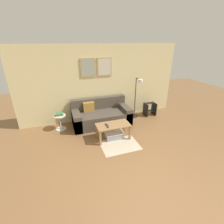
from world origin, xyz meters
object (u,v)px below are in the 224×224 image
object	(u,v)px
coffee_table	(113,127)
side_table	(60,121)
floor_lamp	(137,96)
couch	(101,116)
remote_control	(108,126)
step_stool	(150,109)
storage_bin	(114,135)
book_stack	(59,114)
cell_phone	(106,125)

from	to	relation	value
coffee_table	side_table	world-z (taller)	side_table
floor_lamp	side_table	xyz separation A→B (m)	(-2.67, 0.02, -0.54)
couch	remote_control	world-z (taller)	couch
couch	floor_lamp	world-z (taller)	floor_lamp
side_table	step_stool	xyz separation A→B (m)	(3.28, 0.04, -0.04)
storage_bin	couch	bearing A→B (deg)	96.31
step_stool	book_stack	bearing A→B (deg)	-179.27
couch	storage_bin	size ratio (longest dim) A/B	3.54
couch	cell_phone	distance (m)	1.00
couch	coffee_table	size ratio (longest dim) A/B	2.01
coffee_table	step_stool	distance (m)	2.16
side_table	step_stool	bearing A→B (deg)	0.65
side_table	book_stack	distance (m)	0.24
coffee_table	step_stool	bearing A→B (deg)	30.23
couch	coffee_table	distance (m)	1.03
couch	cell_phone	bearing A→B (deg)	-96.51
book_stack	remote_control	bearing A→B (deg)	-42.42
book_stack	cell_phone	distance (m)	1.58
remote_control	coffee_table	bearing A→B (deg)	37.26
book_stack	step_stool	bearing A→B (deg)	0.73
storage_bin	cell_phone	size ratio (longest dim) A/B	3.87
side_table	cell_phone	world-z (taller)	side_table
storage_bin	side_table	bearing A→B (deg)	144.65
floor_lamp	step_stool	distance (m)	0.84
coffee_table	floor_lamp	xyz separation A→B (m)	(1.25, 1.03, 0.47)
cell_phone	step_stool	size ratio (longest dim) A/B	0.30
couch	floor_lamp	distance (m)	1.43
coffee_table	cell_phone	size ratio (longest dim) A/B	6.82
storage_bin	book_stack	xyz separation A→B (m)	(-1.45, 1.02, 0.44)
couch	remote_control	bearing A→B (deg)	-95.50
floor_lamp	side_table	bearing A→B (deg)	179.50
side_table	couch	bearing A→B (deg)	-1.08
floor_lamp	coffee_table	bearing A→B (deg)	-140.67
cell_phone	couch	bearing A→B (deg)	80.95
floor_lamp	step_stool	bearing A→B (deg)	5.66
coffee_table	step_stool	world-z (taller)	step_stool
cell_phone	floor_lamp	bearing A→B (deg)	31.75
storage_bin	book_stack	bearing A→B (deg)	144.67
coffee_table	book_stack	size ratio (longest dim) A/B	3.78
side_table	step_stool	distance (m)	3.28
coffee_table	book_stack	distance (m)	1.76
book_stack	step_stool	world-z (taller)	book_stack
book_stack	couch	bearing A→B (deg)	-0.91
couch	remote_control	xyz separation A→B (m)	(-0.11, -1.10, 0.17)
coffee_table	cell_phone	xyz separation A→B (m)	(-0.19, 0.04, 0.10)
couch	side_table	xyz separation A→B (m)	(-1.34, 0.03, 0.00)
storage_bin	step_stool	xyz separation A→B (m)	(1.83, 1.07, 0.16)
remote_control	storage_bin	bearing A→B (deg)	38.54
coffee_table	step_stool	xyz separation A→B (m)	(1.87, 1.09, -0.11)
couch	step_stool	world-z (taller)	couch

